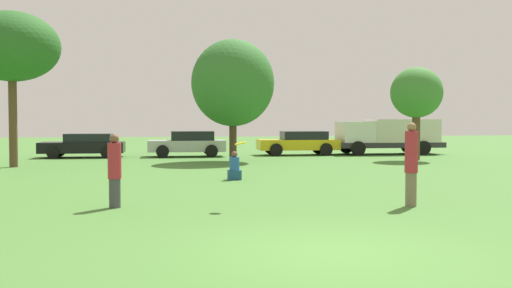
{
  "coord_description": "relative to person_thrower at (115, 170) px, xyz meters",
  "views": [
    {
      "loc": [
        -2.4,
        -8.26,
        1.97
      ],
      "look_at": [
        -0.23,
        5.75,
        1.38
      ],
      "focal_mm": 40.61,
      "sensor_mm": 36.0,
      "label": 1
    }
  ],
  "objects": [
    {
      "name": "delivery_truck_white",
      "position": [
        13.78,
        18.48,
        0.31
      ],
      "size": [
        6.12,
        2.43,
        2.01
      ],
      "rotation": [
        0.0,
        0.0,
        3.14
      ],
      "color": "#2D2D33",
      "rests_on": "ground"
    },
    {
      "name": "tree_2",
      "position": [
        13.26,
        13.54,
        2.42
      ],
      "size": [
        2.52,
        2.52,
        4.55
      ],
      "color": "brown",
      "rests_on": "ground"
    },
    {
      "name": "tree_1",
      "position": [
        4.29,
        14.12,
        2.88
      ],
      "size": [
        3.94,
        3.94,
        5.8
      ],
      "color": "#473323",
      "rests_on": "ground"
    },
    {
      "name": "bystander_sitting",
      "position": [
        3.37,
        5.64,
        -0.46
      ],
      "size": [
        0.43,
        0.36,
        0.94
      ],
      "color": "navy",
      "rests_on": "ground"
    },
    {
      "name": "parked_car_silver",
      "position": [
        2.31,
        18.0,
        -0.13
      ],
      "size": [
        4.11,
        2.03,
        1.37
      ],
      "rotation": [
        0.0,
        0.0,
        3.14
      ],
      "color": "#B2B2B7",
      "rests_on": "ground"
    },
    {
      "name": "person_thrower",
      "position": [
        0.0,
        0.0,
        0.0
      ],
      "size": [
        0.3,
        0.3,
        1.66
      ],
      "rotation": [
        0.0,
        0.0,
        -0.13
      ],
      "color": "#3F3F47",
      "rests_on": "ground"
    },
    {
      "name": "tree_0",
      "position": [
        -5.18,
        12.17,
        4.15
      ],
      "size": [
        3.93,
        3.93,
        6.48
      ],
      "color": "brown",
      "rests_on": "ground"
    },
    {
      "name": "parked_car_yellow",
      "position": [
        8.55,
        18.47,
        -0.13
      ],
      "size": [
        4.53,
        1.95,
        1.34
      ],
      "rotation": [
        0.0,
        0.0,
        3.14
      ],
      "color": "gold",
      "rests_on": "ground"
    },
    {
      "name": "frisbee",
      "position": [
        2.79,
        -0.47,
        0.61
      ],
      "size": [
        0.27,
        0.27,
        0.08
      ],
      "color": "yellow"
    },
    {
      "name": "person_catcher",
      "position": [
        6.66,
        -0.84,
        0.14
      ],
      "size": [
        0.3,
        0.3,
        1.91
      ],
      "rotation": [
        0.0,
        0.0,
        3.02
      ],
      "color": "#726651",
      "rests_on": "ground"
    },
    {
      "name": "ground_plane",
      "position": [
        3.56,
        -5.0,
        -0.84
      ],
      "size": [
        120.0,
        120.0,
        0.0
      ],
      "primitive_type": "plane",
      "color": "#477A33"
    },
    {
      "name": "parked_car_black",
      "position": [
        -3.12,
        18.12,
        -0.19
      ],
      "size": [
        4.3,
        2.04,
        1.26
      ],
      "rotation": [
        0.0,
        0.0,
        3.14
      ],
      "color": "black",
      "rests_on": "ground"
    }
  ]
}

